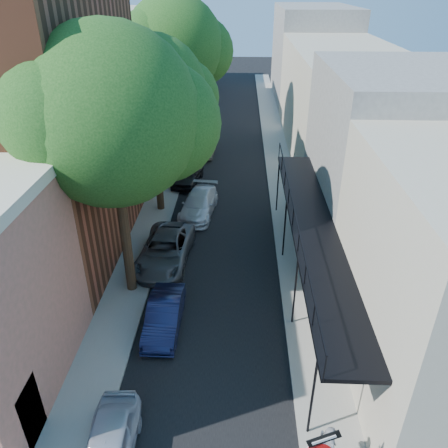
# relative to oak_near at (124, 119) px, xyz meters

# --- Properties ---
(road_surface) EXTENTS (6.00, 64.00, 0.01)m
(road_surface) POSITION_rel_oak_near_xyz_m (3.37, 19.74, -7.87)
(road_surface) COLOR black
(road_surface) RESTS_ON ground
(sidewalk_left) EXTENTS (2.00, 64.00, 0.12)m
(sidewalk_left) POSITION_rel_oak_near_xyz_m (-0.63, 19.74, -7.82)
(sidewalk_left) COLOR gray
(sidewalk_left) RESTS_ON ground
(sidewalk_right) EXTENTS (2.00, 64.00, 0.12)m
(sidewalk_right) POSITION_rel_oak_near_xyz_m (7.37, 19.74, -7.82)
(sidewalk_right) COLOR gray
(sidewalk_right) RESTS_ON ground
(buildings_left) EXTENTS (10.10, 59.10, 12.00)m
(buildings_left) POSITION_rel_oak_near_xyz_m (-5.93, 18.50, -2.94)
(buildings_left) COLOR tan
(buildings_left) RESTS_ON ground
(buildings_right) EXTENTS (9.80, 55.00, 10.00)m
(buildings_right) POSITION_rel_oak_near_xyz_m (12.36, 19.23, -3.45)
(buildings_right) COLOR #BAAF99
(buildings_right) RESTS_ON ground
(oak_near) EXTENTS (7.48, 6.80, 11.42)m
(oak_near) POSITION_rel_oak_near_xyz_m (0.00, 0.00, 0.00)
(oak_near) COLOR black
(oak_near) RESTS_ON ground
(oak_mid) EXTENTS (6.60, 6.00, 10.20)m
(oak_mid) POSITION_rel_oak_near_xyz_m (-0.05, 7.97, -0.82)
(oak_mid) COLOR black
(oak_mid) RESTS_ON ground
(oak_far) EXTENTS (7.70, 7.00, 11.90)m
(oak_far) POSITION_rel_oak_near_xyz_m (0.01, 17.01, 0.38)
(oak_far) COLOR black
(oak_far) RESTS_ON ground
(parked_car_a) EXTENTS (1.66, 3.74, 1.25)m
(parked_car_a) POSITION_rel_oak_near_xyz_m (0.77, -8.39, -7.25)
(parked_car_a) COLOR #B4B9C7
(parked_car_a) RESTS_ON ground
(parked_car_b) EXTENTS (1.31, 3.74, 1.23)m
(parked_car_b) POSITION_rel_oak_near_xyz_m (1.46, -2.65, -7.26)
(parked_car_b) COLOR #111637
(parked_car_b) RESTS_ON ground
(parked_car_c) EXTENTS (2.66, 5.22, 1.41)m
(parked_car_c) POSITION_rel_oak_near_xyz_m (0.77, 2.06, -7.17)
(parked_car_c) COLOR #505256
(parked_car_c) RESTS_ON ground
(parked_car_d) EXTENTS (2.36, 4.73, 1.32)m
(parked_car_d) POSITION_rel_oak_near_xyz_m (1.97, 7.31, -7.22)
(parked_car_d) COLOR silver
(parked_car_d) RESTS_ON ground
(parked_car_e) EXTENTS (2.17, 4.27, 1.39)m
(parked_car_e) POSITION_rel_oak_near_xyz_m (0.77, 11.93, -7.18)
(parked_car_e) COLOR black
(parked_car_e) RESTS_ON ground
(parked_car_f) EXTENTS (1.42, 3.77, 1.23)m
(parked_car_f) POSITION_rel_oak_near_xyz_m (1.64, 17.66, -7.26)
(parked_car_f) COLOR gray
(parked_car_f) RESTS_ON ground
(pedestrian) EXTENTS (0.58, 0.71, 1.68)m
(pedestrian) POSITION_rel_oak_near_xyz_m (7.04, -8.36, -6.92)
(pedestrian) COLOR slate
(pedestrian) RESTS_ON sidewalk_right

